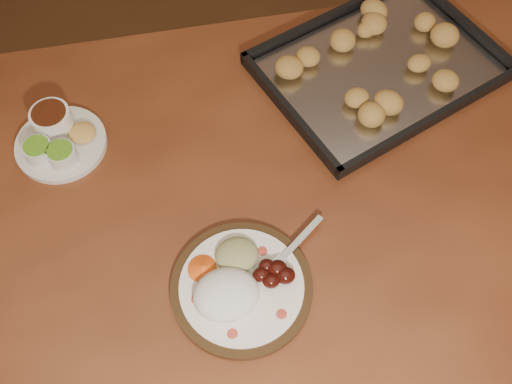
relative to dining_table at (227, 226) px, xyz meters
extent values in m
plane|color=brown|center=(0.00, -0.18, -0.65)|extent=(4.00, 4.00, 0.00)
cube|color=brown|center=(0.00, 0.00, 0.08)|extent=(1.50, 0.91, 0.04)
cylinder|color=#442714|center=(0.68, 0.38, -0.30)|extent=(0.07, 0.07, 0.71)
cylinder|color=#321F0D|center=(0.00, -0.17, 0.10)|extent=(0.24, 0.24, 0.01)
cylinder|color=white|center=(0.00, -0.17, 0.11)|extent=(0.21, 0.21, 0.01)
ellipsoid|color=#C23F2E|center=(-0.03, -0.24, 0.11)|extent=(0.02, 0.02, 0.00)
ellipsoid|color=#C23F2E|center=(0.06, -0.23, 0.11)|extent=(0.02, 0.02, 0.00)
ellipsoid|color=#C23F2E|center=(0.05, -0.11, 0.11)|extent=(0.02, 0.02, 0.00)
ellipsoid|color=#C23F2E|center=(-0.08, -0.18, 0.11)|extent=(0.02, 0.02, 0.00)
ellipsoid|color=white|center=(-0.03, -0.18, 0.13)|extent=(0.13, 0.13, 0.05)
ellipsoid|color=#420D09|center=(0.05, -0.17, 0.13)|extent=(0.03, 0.03, 0.02)
ellipsoid|color=#420D09|center=(0.06, -0.16, 0.13)|extent=(0.03, 0.03, 0.02)
ellipsoid|color=#420D09|center=(0.05, -0.15, 0.13)|extent=(0.03, 0.03, 0.02)
ellipsoid|color=#420D09|center=(0.07, -0.17, 0.13)|extent=(0.03, 0.03, 0.02)
ellipsoid|color=#420D09|center=(0.04, -0.16, 0.13)|extent=(0.03, 0.03, 0.02)
ellipsoid|color=tan|center=(0.00, -0.12, 0.12)|extent=(0.09, 0.09, 0.03)
cone|color=#F25716|center=(-0.06, -0.13, 0.12)|extent=(0.08, 0.08, 0.02)
cube|color=silver|center=(0.12, -0.11, 0.12)|extent=(0.10, 0.08, 0.00)
cube|color=silver|center=(0.07, -0.14, 0.12)|extent=(0.04, 0.03, 0.00)
cylinder|color=silver|center=(0.06, -0.16, 0.12)|extent=(0.02, 0.02, 0.00)
cylinder|color=silver|center=(0.05, -0.16, 0.12)|extent=(0.02, 0.02, 0.00)
cylinder|color=silver|center=(0.05, -0.15, 0.12)|extent=(0.02, 0.02, 0.00)
cylinder|color=silver|center=(0.05, -0.15, 0.12)|extent=(0.02, 0.02, 0.00)
cylinder|color=silver|center=(-0.29, 0.19, 0.10)|extent=(0.17, 0.17, 0.01)
cylinder|color=silver|center=(-0.32, 0.16, 0.13)|extent=(0.05, 0.05, 0.03)
cylinder|color=#559A1E|center=(-0.32, 0.16, 0.14)|extent=(0.05, 0.05, 0.00)
cylinder|color=silver|center=(-0.28, 0.14, 0.13)|extent=(0.05, 0.05, 0.03)
cylinder|color=#559A1E|center=(-0.28, 0.14, 0.14)|extent=(0.05, 0.05, 0.00)
cylinder|color=white|center=(-0.29, 0.22, 0.13)|extent=(0.08, 0.08, 0.04)
cylinder|color=#3D190B|center=(-0.29, 0.22, 0.15)|extent=(0.07, 0.07, 0.00)
ellipsoid|color=gold|center=(-0.24, 0.19, 0.12)|extent=(0.05, 0.05, 0.02)
cube|color=black|center=(0.37, 0.25, 0.10)|extent=(0.56, 0.49, 0.01)
cube|color=black|center=(0.31, 0.40, 0.12)|extent=(0.44, 0.18, 0.02)
cube|color=black|center=(0.43, 0.09, 0.12)|extent=(0.44, 0.18, 0.02)
cube|color=black|center=(0.58, 0.33, 0.12)|extent=(0.14, 0.32, 0.02)
cube|color=black|center=(0.16, 0.17, 0.12)|extent=(0.14, 0.32, 0.02)
cube|color=silver|center=(0.37, 0.25, 0.11)|extent=(0.52, 0.45, 0.00)
ellipsoid|color=#BF8842|center=(0.43, 0.27, 0.13)|extent=(0.05, 0.05, 0.04)
ellipsoid|color=#BF8842|center=(0.46, 0.32, 0.13)|extent=(0.07, 0.07, 0.04)
ellipsoid|color=#BF8842|center=(0.38, 0.35, 0.13)|extent=(0.07, 0.07, 0.04)
ellipsoid|color=#BF8842|center=(0.37, 0.31, 0.13)|extent=(0.06, 0.06, 0.04)
ellipsoid|color=#BF8842|center=(0.31, 0.31, 0.13)|extent=(0.06, 0.07, 0.04)
ellipsoid|color=#BF8842|center=(0.32, 0.26, 0.13)|extent=(0.07, 0.07, 0.04)
ellipsoid|color=#BF8842|center=(0.25, 0.22, 0.13)|extent=(0.06, 0.06, 0.04)
ellipsoid|color=#BF8842|center=(0.31, 0.20, 0.13)|extent=(0.06, 0.06, 0.04)
ellipsoid|color=#BF8842|center=(0.28, 0.17, 0.13)|extent=(0.07, 0.07, 0.04)
ellipsoid|color=#BF8842|center=(0.37, 0.16, 0.13)|extent=(0.06, 0.07, 0.04)
ellipsoid|color=#BF8842|center=(0.39, 0.21, 0.13)|extent=(0.06, 0.06, 0.04)
ellipsoid|color=#BF8842|center=(0.46, 0.22, 0.13)|extent=(0.07, 0.07, 0.04)
ellipsoid|color=#BF8842|center=(0.45, 0.23, 0.13)|extent=(0.07, 0.07, 0.04)
camera|label=1|loc=(-0.04, -0.50, 1.01)|focal=40.00mm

